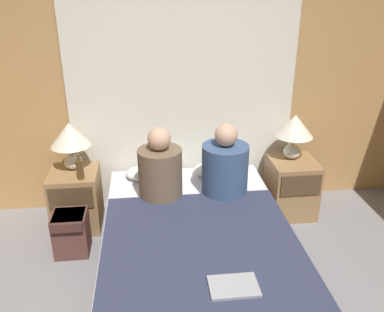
# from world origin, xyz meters

# --- Properties ---
(wall_back) EXTENTS (4.72, 0.06, 2.50)m
(wall_back) POSITION_xyz_m (0.00, 2.02, 1.25)
(wall_back) COLOR tan
(wall_back) RESTS_ON ground_plane
(curtain_panel) EXTENTS (2.36, 0.02, 2.21)m
(curtain_panel) POSITION_xyz_m (0.00, 1.95, 1.10)
(curtain_panel) COLOR silver
(curtain_panel) RESTS_ON ground_plane
(bed) EXTENTS (1.47, 2.09, 0.42)m
(bed) POSITION_xyz_m (0.00, 0.85, 0.21)
(bed) COLOR brown
(bed) RESTS_ON ground_plane
(nightstand_left) EXTENTS (0.43, 0.47, 0.56)m
(nightstand_left) POSITION_xyz_m (-1.04, 1.61, 0.28)
(nightstand_left) COLOR #937047
(nightstand_left) RESTS_ON ground_plane
(nightstand_right) EXTENTS (0.43, 0.47, 0.56)m
(nightstand_right) POSITION_xyz_m (1.04, 1.61, 0.28)
(nightstand_right) COLOR #937047
(nightstand_right) RESTS_ON ground_plane
(lamp_left) EXTENTS (0.36, 0.36, 0.44)m
(lamp_left) POSITION_xyz_m (-1.04, 1.69, 0.87)
(lamp_left) COLOR silver
(lamp_left) RESTS_ON nightstand_left
(lamp_right) EXTENTS (0.36, 0.36, 0.44)m
(lamp_right) POSITION_xyz_m (1.04, 1.69, 0.87)
(lamp_right) COLOR silver
(lamp_right) RESTS_ON nightstand_right
(pillow_left) EXTENTS (0.50, 0.31, 0.12)m
(pillow_left) POSITION_xyz_m (-0.32, 1.70, 0.48)
(pillow_left) COLOR white
(pillow_left) RESTS_ON bed
(pillow_right) EXTENTS (0.50, 0.31, 0.12)m
(pillow_right) POSITION_xyz_m (0.32, 1.70, 0.48)
(pillow_right) COLOR white
(pillow_right) RESTS_ON bed
(blanket_on_bed) EXTENTS (1.41, 1.45, 0.03)m
(blanket_on_bed) POSITION_xyz_m (0.00, 0.56, 0.43)
(blanket_on_bed) COLOR #2D334C
(blanket_on_bed) RESTS_ON bed
(person_left_in_bed) EXTENTS (0.38, 0.38, 0.64)m
(person_left_in_bed) POSITION_xyz_m (-0.25, 1.33, 0.68)
(person_left_in_bed) COLOR brown
(person_left_in_bed) RESTS_ON bed
(person_right_in_bed) EXTENTS (0.40, 0.40, 0.65)m
(person_right_in_bed) POSITION_xyz_m (0.31, 1.33, 0.68)
(person_right_in_bed) COLOR #38517A
(person_right_in_bed) RESTS_ON bed
(beer_bottle_on_left_stand) EXTENTS (0.06, 0.06, 0.23)m
(beer_bottle_on_left_stand) POSITION_xyz_m (-0.95, 1.47, 0.66)
(beer_bottle_on_left_stand) COLOR #513819
(beer_bottle_on_left_stand) RESTS_ON nightstand_left
(laptop_on_bed) EXTENTS (0.30, 0.21, 0.02)m
(laptop_on_bed) POSITION_xyz_m (0.14, 0.11, 0.46)
(laptop_on_bed) COLOR #9EA0A5
(laptop_on_bed) RESTS_ON blanket_on_bed
(backpack_on_floor) EXTENTS (0.28, 0.29, 0.38)m
(backpack_on_floor) POSITION_xyz_m (-1.03, 1.19, 0.22)
(backpack_on_floor) COLOR brown
(backpack_on_floor) RESTS_ON ground_plane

